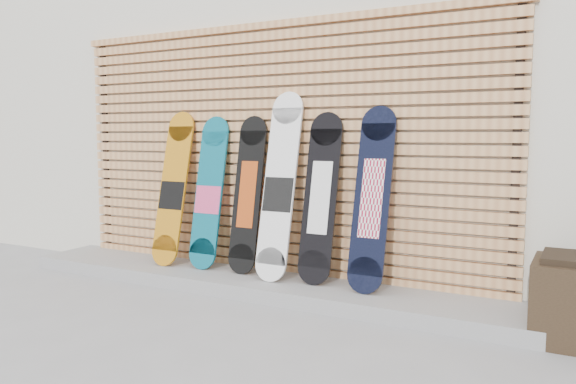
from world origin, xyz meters
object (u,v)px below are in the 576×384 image
(snowboard_1, at_px, (209,193))
(snowboard_5, at_px, (372,198))
(snowboard_0, at_px, (173,189))
(snowboard_2, at_px, (248,194))
(snowboard_3, at_px, (279,187))
(snowboard_4, at_px, (320,198))

(snowboard_1, xyz_separation_m, snowboard_5, (1.56, -0.02, 0.04))
(snowboard_0, bearing_deg, snowboard_5, 0.14)
(snowboard_2, bearing_deg, snowboard_3, -8.93)
(snowboard_3, height_order, snowboard_4, snowboard_3)
(snowboard_4, bearing_deg, snowboard_1, 179.93)
(snowboard_3, bearing_deg, snowboard_2, 171.07)
(snowboard_2, bearing_deg, snowboard_0, -176.90)
(snowboard_2, bearing_deg, snowboard_1, -178.08)
(snowboard_3, relative_size, snowboard_4, 1.13)
(snowboard_2, bearing_deg, snowboard_4, -1.22)
(snowboard_0, bearing_deg, snowboard_4, 1.07)
(snowboard_0, distance_m, snowboard_2, 0.80)
(snowboard_1, relative_size, snowboard_4, 0.99)
(snowboard_3, bearing_deg, snowboard_5, 1.15)
(snowboard_0, distance_m, snowboard_1, 0.39)
(snowboard_4, xyz_separation_m, snowboard_5, (0.45, -0.02, 0.02))
(snowboard_0, xyz_separation_m, snowboard_2, (0.80, 0.04, -0.02))
(snowboard_1, bearing_deg, snowboard_3, -3.11)
(snowboard_1, bearing_deg, snowboard_2, 1.92)
(snowboard_0, relative_size, snowboard_2, 1.04)
(snowboard_0, relative_size, snowboard_5, 0.99)
(snowboard_3, distance_m, snowboard_4, 0.37)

